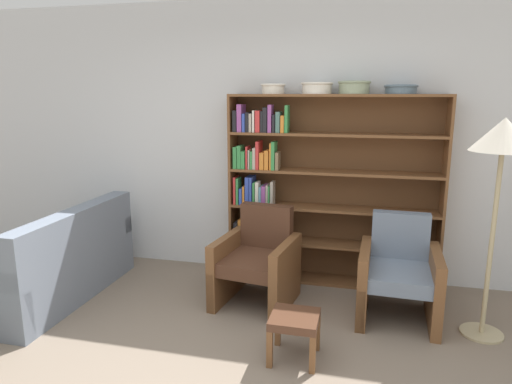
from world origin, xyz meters
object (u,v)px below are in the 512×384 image
at_px(bowl_slate, 401,89).
at_px(floor_lamp, 503,146).
at_px(bowl_copper, 354,87).
at_px(armchair_cushioned, 399,274).
at_px(footstool, 295,324).
at_px(armchair_leather, 258,261).
at_px(couch, 52,266).
at_px(bowl_olive, 317,87).
at_px(bookshelf, 310,191).
at_px(bowl_cream, 274,88).

bearing_deg(bowl_slate, floor_lamp, -48.44).
bearing_deg(bowl_copper, armchair_cushioned, -52.94).
distance_m(armchair_cushioned, footstool, 1.13).
bearing_deg(armchair_leather, armchair_cushioned, -172.02).
xyz_separation_m(couch, footstool, (2.33, -0.49, -0.03)).
bearing_deg(bowl_copper, armchair_leather, -141.66).
relative_size(bowl_olive, armchair_cushioned, 0.35).
bearing_deg(bowl_copper, floor_lamp, -35.09).
xyz_separation_m(bowl_copper, floor_lamp, (1.09, -0.76, -0.43)).
xyz_separation_m(bookshelf, bowl_olive, (0.04, -0.01, 0.98)).
bearing_deg(couch, armchair_cushioned, -83.37).
bearing_deg(bowl_slate, bowl_cream, 180.00).
height_order(bowl_copper, armchair_cushioned, bowl_copper).
bearing_deg(armchair_leather, bookshelf, -114.03).
xyz_separation_m(bookshelf, armchair_cushioned, (0.83, -0.61, -0.54)).
bearing_deg(bookshelf, armchair_leather, -121.99).
bearing_deg(armchair_cushioned, couch, 8.70).
relative_size(bowl_cream, couch, 0.14).
relative_size(bowl_copper, floor_lamp, 0.18).
height_order(armchair_leather, armchair_cushioned, same).
distance_m(bowl_cream, bowl_copper, 0.75).
xyz_separation_m(bowl_cream, floor_lamp, (1.83, -0.76, -0.42)).
height_order(bookshelf, bowl_slate, bowl_slate).
height_order(bowl_cream, armchair_cushioned, bowl_cream).
bearing_deg(armchair_cushioned, bowl_cream, -24.34).
distance_m(bowl_slate, footstool, 2.28).
bearing_deg(armchair_cushioned, bowl_slate, -83.69).
distance_m(bowl_copper, bowl_slate, 0.41).
xyz_separation_m(armchair_leather, floor_lamp, (1.84, -0.16, 1.10)).
bearing_deg(bowl_olive, bowl_copper, 0.00).
distance_m(bowl_cream, bowl_olive, 0.41).
bearing_deg(bowl_cream, bowl_olive, 0.00).
bearing_deg(floor_lamp, armchair_cushioned, 165.51).
bearing_deg(bowl_olive, armchair_leather, -125.03).
xyz_separation_m(bowl_slate, armchair_leather, (-1.17, -0.60, -1.51)).
height_order(bowl_olive, armchair_cushioned, bowl_olive).
bearing_deg(floor_lamp, armchair_leather, 174.94).
xyz_separation_m(bowl_olive, armchair_leather, (-0.42, -0.60, -1.52)).
bearing_deg(bookshelf, bowl_copper, -2.19).
xyz_separation_m(bowl_cream, bowl_copper, (0.75, 0.00, 0.01)).
height_order(bookshelf, bowl_cream, bowl_cream).
relative_size(bowl_copper, couch, 0.18).
relative_size(bowl_cream, bowl_olive, 0.79).
xyz_separation_m(bookshelf, bowl_cream, (-0.37, -0.01, 0.98)).
distance_m(bowl_slate, floor_lamp, 1.10).
bearing_deg(armchair_leather, floor_lamp, -177.10).
height_order(couch, footstool, couch).
height_order(bowl_slate, armchair_cushioned, bowl_slate).
bearing_deg(bookshelf, bowl_cream, -177.80).
relative_size(bowl_cream, armchair_leather, 0.28).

